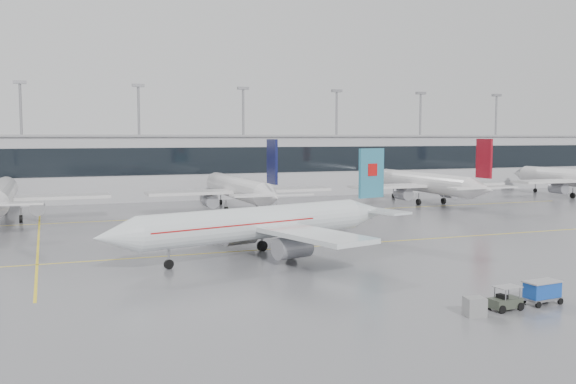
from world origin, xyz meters
name	(u,v)px	position (x,y,z in m)	size (l,w,h in m)	color
ground	(326,246)	(0.00, 0.00, 0.00)	(320.00, 320.00, 0.00)	slate
taxi_line_main	(326,245)	(0.00, 0.00, 0.01)	(120.00, 0.25, 0.01)	yellow
taxi_line_north	(247,215)	(0.00, 30.00, 0.01)	(120.00, 0.25, 0.01)	yellow
taxi_line_cross	(38,241)	(-30.00, 15.00, 0.01)	(0.25, 60.00, 0.01)	yellow
terminal	(200,167)	(0.00, 62.00, 6.00)	(180.00, 15.00, 12.00)	#A5A5A9
terminal_glass	(209,161)	(0.00, 54.45, 7.50)	(180.00, 0.20, 5.00)	black
terminal_roof	(199,136)	(0.00, 62.00, 12.20)	(182.00, 16.00, 0.40)	gray
light_masts	(193,130)	(0.00, 68.00, 13.34)	(156.40, 1.00, 22.60)	gray
air_canada_jet	(267,223)	(-8.22, -3.57, 3.38)	(34.32, 27.53, 10.75)	silver
parked_jet_b	(0,196)	(-35.00, 33.69, 3.71)	(29.64, 36.96, 11.72)	silver
parked_jet_c	(240,189)	(0.00, 33.69, 3.71)	(29.64, 36.96, 11.72)	silver
parked_jet_d	(428,183)	(35.00, 33.69, 3.71)	(29.64, 36.96, 11.72)	silver
baggage_tug	(505,302)	(0.83, -28.64, 0.59)	(3.47, 1.63, 1.66)	#373E32
baggage_cart	(542,291)	(4.41, -28.29, 0.99)	(2.88, 1.79, 1.70)	gray
gse_unit	(475,307)	(-2.13, -29.18, 0.65)	(1.29, 1.20, 1.29)	gray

